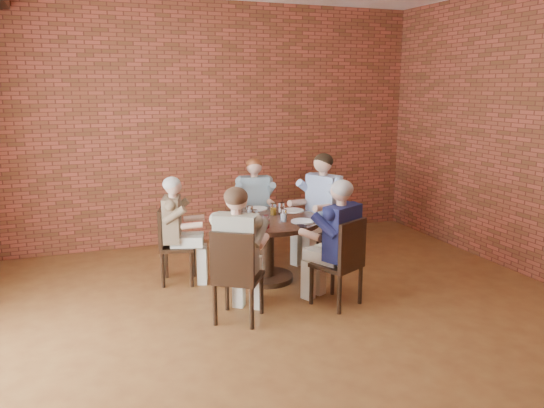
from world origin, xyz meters
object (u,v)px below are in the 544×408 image
object	(u,v)px
chair_b	(254,216)
diner_b	(255,207)
smartphone	(302,226)
diner_a	(320,208)
diner_c	(177,231)
diner_d	(238,255)
chair_e	(343,260)
dining_table	(266,237)
chair_a	(325,220)
chair_c	(171,242)
chair_d	(236,273)
diner_e	(337,243)

from	to	relation	value
chair_b	diner_b	bearing A→B (deg)	-90.00
smartphone	diner_a	bearing A→B (deg)	61.60
diner_a	diner_c	size ratio (longest dim) A/B	1.13
diner_a	diner_d	bearing A→B (deg)	-73.76
diner_c	chair_e	bearing A→B (deg)	-115.05
dining_table	diner_a	xyz separation A→B (m)	(0.90, 0.42, 0.17)
chair_a	chair_e	world-z (taller)	chair_a
dining_table	chair_c	size ratio (longest dim) A/B	1.41
chair_a	diner_b	world-z (taller)	diner_b
chair_d	diner_d	world-z (taller)	diner_d
chair_a	diner_e	xyz separation A→B (m)	(-0.55, -1.38, 0.14)
dining_table	smartphone	bearing A→B (deg)	-63.16
diner_c	smartphone	xyz separation A→B (m)	(1.22, -0.76, 0.13)
chair_e	smartphone	xyz separation A→B (m)	(-0.24, 0.53, 0.25)
chair_b	chair_d	xyz separation A→B (m)	(-0.89, -2.08, 0.01)
chair_b	smartphone	xyz separation A→B (m)	(0.02, -1.56, 0.25)
diner_a	chair_b	bearing A→B (deg)	-159.78
smartphone	diner_d	bearing A→B (deg)	-144.28
chair_b	smartphone	distance (m)	1.58
chair_d	diner_e	bearing A→B (deg)	-142.17
dining_table	diner_e	distance (m)	1.03
chair_b	chair_c	xyz separation A→B (m)	(-1.27, -0.78, -0.02)
diner_e	smartphone	distance (m)	0.50
diner_a	chair_d	distance (m)	2.12
chair_c	diner_e	bearing A→B (deg)	-113.15
smartphone	chair_c	bearing A→B (deg)	156.81
chair_a	chair_c	world-z (taller)	chair_a
chair_b	chair_a	bearing A→B (deg)	-27.83
diner_d	dining_table	bearing A→B (deg)	-90.00
chair_c	diner_d	world-z (taller)	diner_d
chair_a	diner_d	bearing A→B (deg)	-74.48
diner_b	diner_c	bearing A→B (deg)	-137.38
chair_c	diner_c	world-z (taller)	diner_c
diner_d	diner_e	distance (m)	1.06
dining_table	chair_a	size ratio (longest dim) A/B	1.28
dining_table	chair_d	bearing A→B (deg)	-124.13
chair_b	chair_e	world-z (taller)	chair_e
chair_e	diner_e	world-z (taller)	diner_e
dining_table	chair_e	distance (m)	1.10
diner_a	smartphone	size ratio (longest dim) A/B	9.95
chair_d	smartphone	size ratio (longest dim) A/B	6.61
diner_c	diner_e	distance (m)	1.87
diner_b	diner_d	size ratio (longest dim) A/B	0.98
chair_b	diner_c	bearing A→B (deg)	-135.00
diner_e	chair_e	bearing A→B (deg)	90.00
diner_c	diner_d	size ratio (longest dim) A/B	0.94
diner_b	diner_e	xyz separation A→B (m)	(0.23, -1.93, 0.01)
diner_a	chair_e	bearing A→B (deg)	-41.84
diner_a	diner_c	distance (m)	1.88
chair_c	smartphone	xyz separation A→B (m)	(1.29, -0.78, 0.27)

